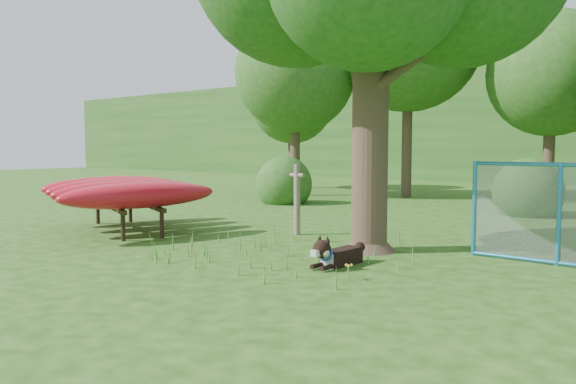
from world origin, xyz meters
The scene contains 12 objects.
ground centered at (0.00, 0.00, 0.00)m, with size 80.00×80.00×0.00m, color #1C460E.
wooden_post centered at (-0.69, 2.61, 0.76)m, with size 0.39×0.15×1.43m.
kayak_rack centered at (-3.90, 0.81, 0.85)m, with size 3.95×4.27×1.11m.
husky_dog centered at (1.64, 0.52, 0.18)m, with size 0.33×1.16×0.51m.
fence_section centered at (4.20, 2.65, 0.78)m, with size 2.65×0.13×2.58m.
wildflower_clump centered at (2.26, -0.09, 0.18)m, with size 0.11×0.09×0.23m.
bg_tree_a centered at (-6.50, 10.00, 4.48)m, with size 4.40×4.40×6.70m.
bg_tree_b centered at (-3.00, 12.00, 5.61)m, with size 5.20×5.20×8.22m.
bg_tree_c centered at (1.50, 13.00, 4.11)m, with size 4.00×4.00×6.12m.
bg_tree_f centered at (-9.00, 13.00, 3.73)m, with size 3.60×3.60×5.55m.
shrub_left centered at (-5.00, 7.50, 0.00)m, with size 1.80×1.80×1.80m, color #23501A.
shrub_mid centered at (2.00, 9.00, 0.00)m, with size 1.80×1.80×1.80m, color #23501A.
Camera 1 is at (6.22, -6.33, 1.76)m, focal length 35.00 mm.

